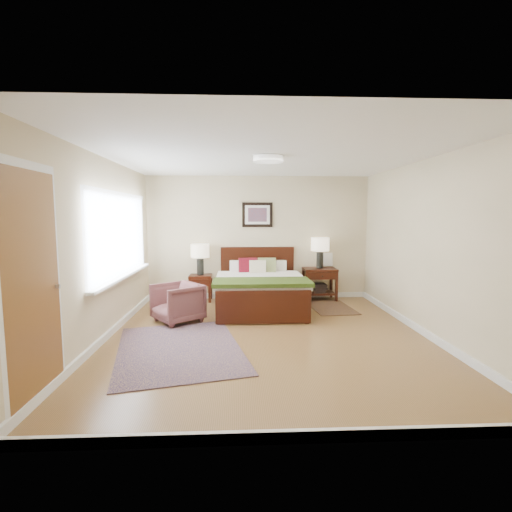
# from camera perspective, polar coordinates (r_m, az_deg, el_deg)

# --- Properties ---
(floor) EXTENTS (5.00, 5.00, 0.00)m
(floor) POSITION_cam_1_polar(r_m,az_deg,el_deg) (5.37, 1.79, -12.24)
(floor) COLOR brown
(floor) RESTS_ON ground
(back_wall) EXTENTS (4.50, 0.04, 2.50)m
(back_wall) POSITION_cam_1_polar(r_m,az_deg,el_deg) (7.60, 0.35, 2.81)
(back_wall) COLOR beige
(back_wall) RESTS_ON ground
(front_wall) EXTENTS (4.50, 0.04, 2.50)m
(front_wall) POSITION_cam_1_polar(r_m,az_deg,el_deg) (2.65, 6.10, -3.57)
(front_wall) COLOR beige
(front_wall) RESTS_ON ground
(left_wall) EXTENTS (0.04, 5.00, 2.50)m
(left_wall) POSITION_cam_1_polar(r_m,az_deg,el_deg) (5.42, -22.59, 0.98)
(left_wall) COLOR beige
(left_wall) RESTS_ON ground
(right_wall) EXTENTS (0.04, 5.00, 2.50)m
(right_wall) POSITION_cam_1_polar(r_m,az_deg,el_deg) (5.75, 24.81, 1.15)
(right_wall) COLOR beige
(right_wall) RESTS_ON ground
(ceiling) EXTENTS (4.50, 5.00, 0.02)m
(ceiling) POSITION_cam_1_polar(r_m,az_deg,el_deg) (5.16, 1.89, 15.13)
(ceiling) COLOR white
(ceiling) RESTS_ON back_wall
(window) EXTENTS (0.11, 2.72, 1.32)m
(window) POSITION_cam_1_polar(r_m,az_deg,el_deg) (6.06, -19.92, 2.78)
(window) COLOR silver
(window) RESTS_ON left_wall
(door) EXTENTS (0.06, 1.00, 2.18)m
(door) POSITION_cam_1_polar(r_m,az_deg,el_deg) (3.85, -31.06, -4.07)
(door) COLOR silver
(door) RESTS_ON ground
(ceil_fixture) EXTENTS (0.44, 0.44, 0.08)m
(ceil_fixture) POSITION_cam_1_polar(r_m,az_deg,el_deg) (5.15, 1.88, 14.75)
(ceil_fixture) COLOR white
(ceil_fixture) RESTS_ON ceiling
(bed) EXTENTS (1.62, 1.94, 1.05)m
(bed) POSITION_cam_1_polar(r_m,az_deg,el_deg) (6.75, 0.60, -4.17)
(bed) COLOR black
(bed) RESTS_ON ground
(wall_art) EXTENTS (0.62, 0.05, 0.50)m
(wall_art) POSITION_cam_1_polar(r_m,az_deg,el_deg) (7.56, 0.21, 6.36)
(wall_art) COLOR black
(wall_art) RESTS_ON back_wall
(nightstand_left) EXTENTS (0.44, 0.40, 0.53)m
(nightstand_left) POSITION_cam_1_polar(r_m,az_deg,el_deg) (7.48, -8.54, -3.80)
(nightstand_left) COLOR black
(nightstand_left) RESTS_ON ground
(nightstand_right) EXTENTS (0.65, 0.49, 0.65)m
(nightstand_right) POSITION_cam_1_polar(r_m,az_deg,el_deg) (7.63, 9.76, -3.78)
(nightstand_right) COLOR black
(nightstand_right) RESTS_ON ground
(lamp_left) EXTENTS (0.36, 0.36, 0.61)m
(lamp_left) POSITION_cam_1_polar(r_m,az_deg,el_deg) (7.43, -8.59, 0.43)
(lamp_left) COLOR black
(lamp_left) RESTS_ON nightstand_left
(lamp_right) EXTENTS (0.36, 0.36, 0.61)m
(lamp_right) POSITION_cam_1_polar(r_m,az_deg,el_deg) (7.56, 9.83, 1.42)
(lamp_right) COLOR black
(lamp_right) RESTS_ON nightstand_right
(armchair) EXTENTS (0.95, 0.95, 0.62)m
(armchair) POSITION_cam_1_polar(r_m,az_deg,el_deg) (6.11, -12.00, -7.05)
(armchair) COLOR brown
(armchair) RESTS_ON ground
(rug_persian) EXTENTS (1.95, 2.41, 0.01)m
(rug_persian) POSITION_cam_1_polar(r_m,az_deg,el_deg) (4.99, -11.71, -13.76)
(rug_persian) COLOR #0F0B38
(rug_persian) RESTS_ON ground
(rug_navy) EXTENTS (0.81, 1.13, 0.01)m
(rug_navy) POSITION_cam_1_polar(r_m,az_deg,el_deg) (7.06, 11.52, -7.80)
(rug_navy) COLOR black
(rug_navy) RESTS_ON ground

